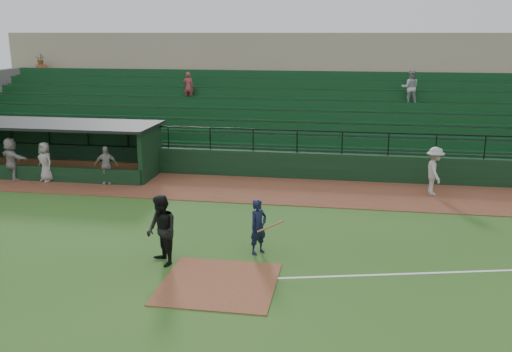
# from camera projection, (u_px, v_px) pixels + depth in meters

# --- Properties ---
(ground) EXTENTS (90.00, 90.00, 0.00)m
(ground) POSITION_uv_depth(u_px,v_px,m) (227.00, 268.00, 15.53)
(ground) COLOR #2A521A
(ground) RESTS_ON ground
(warning_track) EXTENTS (40.00, 4.00, 0.03)m
(warning_track) POSITION_uv_depth(u_px,v_px,m) (268.00, 190.00, 23.16)
(warning_track) COLOR brown
(warning_track) RESTS_ON ground
(home_plate_dirt) EXTENTS (3.00, 3.00, 0.03)m
(home_plate_dirt) POSITION_uv_depth(u_px,v_px,m) (219.00, 283.00, 14.57)
(home_plate_dirt) COLOR brown
(home_plate_dirt) RESTS_ON ground
(stadium_structure) EXTENTS (38.00, 13.08, 6.40)m
(stadium_structure) POSITION_uv_depth(u_px,v_px,m) (290.00, 109.00, 30.65)
(stadium_structure) COLOR black
(stadium_structure) RESTS_ON ground
(dugout) EXTENTS (8.90, 3.20, 2.42)m
(dugout) POSITION_uv_depth(u_px,v_px,m) (67.00, 144.00, 25.86)
(dugout) COLOR black
(dugout) RESTS_ON ground
(batter_at_plate) EXTENTS (1.14, 0.73, 1.68)m
(batter_at_plate) POSITION_uv_depth(u_px,v_px,m) (258.00, 227.00, 16.39)
(batter_at_plate) COLOR black
(batter_at_plate) RESTS_ON ground
(umpire) EXTENTS (1.23, 1.25, 2.04)m
(umpire) POSITION_uv_depth(u_px,v_px,m) (162.00, 231.00, 15.57)
(umpire) COLOR black
(umpire) RESTS_ON ground
(runner) EXTENTS (0.85, 1.33, 1.96)m
(runner) POSITION_uv_depth(u_px,v_px,m) (434.00, 171.00, 22.24)
(runner) COLOR #A9A39E
(runner) RESTS_ON warning_track
(dugout_player_a) EXTENTS (1.06, 0.64, 1.68)m
(dugout_player_a) POSITION_uv_depth(u_px,v_px,m) (106.00, 165.00, 23.82)
(dugout_player_a) COLOR #A09B95
(dugout_player_a) RESTS_ON warning_track
(dugout_player_b) EXTENTS (1.02, 0.90, 1.76)m
(dugout_player_b) POSITION_uv_depth(u_px,v_px,m) (45.00, 162.00, 24.27)
(dugout_player_b) COLOR #99938F
(dugout_player_b) RESTS_ON warning_track
(dugout_player_c) EXTENTS (1.83, 1.32, 1.91)m
(dugout_player_c) POSITION_uv_depth(u_px,v_px,m) (11.00, 159.00, 24.53)
(dugout_player_c) COLOR #A49E99
(dugout_player_c) RESTS_ON warning_track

